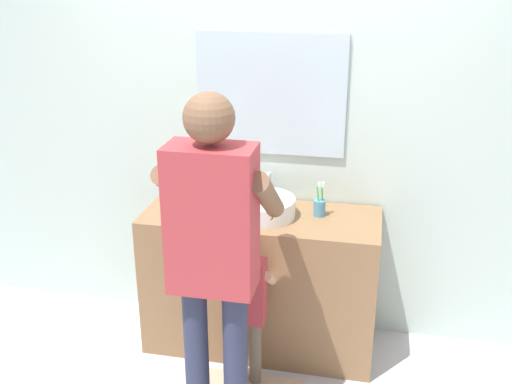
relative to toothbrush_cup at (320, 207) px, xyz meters
The scene contains 9 objects.
ground_plane 1.05m from the toothbrush_cup, 132.93° to the right, with size 14.00×14.00×0.00m, color silver.
back_wall 0.60m from the toothbrush_cup, 141.42° to the left, with size 4.40×0.10×2.70m.
vanity_cabinet 0.59m from the toothbrush_cup, behind, with size 1.38×0.54×0.87m, color olive.
sink_basin 0.34m from the toothbrush_cup, 167.13° to the right, with size 0.40×0.40×0.11m.
faucet 0.37m from the toothbrush_cup, 153.97° to the left, with size 0.18×0.14×0.18m.
toothbrush_cup is the anchor object (origin of this frame).
soap_bottle 0.72m from the toothbrush_cup, behind, with size 0.06×0.06×0.17m.
child_toddler 0.68m from the toothbrush_cup, 125.91° to the right, with size 0.28×0.28×0.92m.
adult_parent 0.89m from the toothbrush_cup, 117.97° to the right, with size 0.54×0.57×1.74m.
Camera 1 is at (0.63, -2.84, 2.26)m, focal length 42.19 mm.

